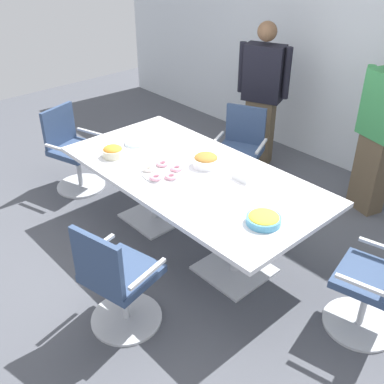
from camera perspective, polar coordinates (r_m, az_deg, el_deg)
name	(u,v)px	position (r m, az deg, el deg)	size (l,w,h in m)	color
ground_plane	(192,242)	(4.36, 0.00, -6.24)	(10.00, 10.00, 0.01)	#4C4F56
back_wall	(355,49)	(5.52, 19.61, 16.44)	(8.00, 0.10, 2.80)	silver
conference_table	(192,185)	(4.01, 0.00, 0.92)	(2.40, 1.20, 0.75)	silver
office_chair_0	(377,287)	(3.54, 22.01, -10.93)	(0.65, 0.65, 0.91)	silver
office_chair_1	(240,155)	(5.04, 5.95, 4.61)	(0.72, 0.72, 0.91)	silver
office_chair_2	(73,153)	(5.21, -14.56, 4.66)	(0.68, 0.68, 0.91)	silver
office_chair_3	(118,283)	(3.37, -9.24, -11.12)	(0.65, 0.65, 0.91)	silver
person_standing_0	(262,94)	(5.48, 8.71, 11.94)	(0.60, 0.37, 1.68)	brown
person_standing_1	(381,131)	(4.79, 22.39, 7.05)	(0.61, 0.34, 1.68)	brown
snack_bowl_chips_yellow	(264,219)	(3.32, 8.90, -3.30)	(0.25, 0.25, 0.08)	#4C9EC6
snack_bowl_chips_orange	(113,151)	(4.25, -9.82, 5.00)	(0.19, 0.19, 0.11)	beige
snack_bowl_pretzels	(206,160)	(4.03, 1.74, 3.98)	(0.23, 0.23, 0.11)	white
donut_platter	(163,172)	(3.93, -3.69, 2.55)	(0.35, 0.35, 0.04)	white
plate_stack	(136,142)	(4.48, -7.00, 6.13)	(0.21, 0.21, 0.03)	white
napkin_pile	(246,175)	(3.87, 6.73, 2.07)	(0.17, 0.17, 0.06)	white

